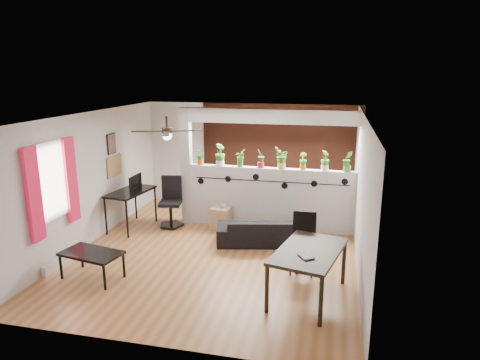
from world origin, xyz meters
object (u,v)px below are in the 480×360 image
object	(u,v)px
potted_plant_1	(220,154)
coffee_table	(91,255)
potted_plant_2	(240,158)
potted_plant_5	(303,161)
dining_table	(309,255)
cup	(223,206)
folding_chair	(304,237)
office_chair	(171,205)
potted_plant_7	(348,161)
potted_plant_6	(325,160)
ceiling_fan	(167,132)
potted_plant_4	(282,157)
potted_plant_0	(200,156)
sofa	(263,231)
potted_plant_3	(261,158)
computer_desk	(131,194)
cube_shelf	(221,218)

from	to	relation	value
potted_plant_1	coffee_table	bearing A→B (deg)	-114.89
potted_plant_1	potted_plant_2	world-z (taller)	potted_plant_1
potted_plant_5	dining_table	distance (m)	3.00
cup	folding_chair	size ratio (longest dim) A/B	0.12
potted_plant_5	office_chair	xyz separation A→B (m)	(-2.84, -0.37, -1.06)
potted_plant_7	folding_chair	xyz separation A→B (m)	(-0.71, -1.94, -0.97)
potted_plant_5	potted_plant_6	distance (m)	0.45
ceiling_fan	potted_plant_4	xyz separation A→B (m)	(1.83, 1.80, -0.72)
potted_plant_6	potted_plant_7	world-z (taller)	potted_plant_7
potted_plant_4	potted_plant_5	world-z (taller)	potted_plant_4
potted_plant_1	potted_plant_0	bearing A→B (deg)	-180.00
dining_table	office_chair	bearing A→B (deg)	142.02
potted_plant_1	dining_table	distance (m)	3.69
dining_table	sofa	bearing A→B (deg)	117.78
potted_plant_6	office_chair	world-z (taller)	potted_plant_6
potted_plant_3	dining_table	size ratio (longest dim) A/B	0.26
potted_plant_1	folding_chair	size ratio (longest dim) A/B	0.47
cup	sofa	bearing A→B (deg)	-30.13
office_chair	coffee_table	size ratio (longest dim) A/B	1.02
potted_plant_1	computer_desk	xyz separation A→B (m)	(-1.84, -0.68, -0.84)
office_chair	coffee_table	world-z (taller)	office_chair
cup	dining_table	xyz separation A→B (m)	(2.00, -2.52, 0.15)
cup	ceiling_fan	bearing A→B (deg)	-112.87
cup	folding_chair	world-z (taller)	folding_chair
cube_shelf	dining_table	bearing A→B (deg)	-42.11
potted_plant_0	potted_plant_3	distance (m)	1.35
computer_desk	sofa	bearing A→B (deg)	-4.38
ceiling_fan	computer_desk	xyz separation A→B (m)	(-1.37, 1.12, -1.55)
potted_plant_7	cup	size ratio (longest dim) A/B	3.51
potted_plant_3	potted_plant_7	xyz separation A→B (m)	(1.81, 0.00, 0.01)
potted_plant_0	potted_plant_4	size ratio (longest dim) A/B	0.80
potted_plant_3	sofa	distance (m)	1.61
cup	potted_plant_3	bearing A→B (deg)	24.15
coffee_table	potted_plant_0	bearing A→B (deg)	72.56
potted_plant_7	coffee_table	xyz separation A→B (m)	(-4.11, -3.01, -1.17)
potted_plant_1	potted_plant_4	world-z (taller)	potted_plant_1
cube_shelf	potted_plant_6	bearing A→B (deg)	17.67
potted_plant_2	coffee_table	bearing A→B (deg)	-121.54
computer_desk	cube_shelf	bearing A→B (deg)	9.87
cube_shelf	computer_desk	bearing A→B (deg)	-161.40
potted_plant_7	ceiling_fan	bearing A→B (deg)	-150.49
dining_table	cup	bearing A→B (deg)	128.46
computer_desk	dining_table	xyz separation A→B (m)	(3.98, -2.18, -0.07)
potted_plant_0	potted_plant_4	xyz separation A→B (m)	(1.81, 0.00, 0.05)
ceiling_fan	cup	distance (m)	2.38
potted_plant_4	folding_chair	bearing A→B (deg)	-71.58
potted_plant_2	office_chair	world-z (taller)	potted_plant_2
potted_plant_0	dining_table	world-z (taller)	potted_plant_0
potted_plant_0	potted_plant_2	bearing A→B (deg)	0.00
ceiling_fan	potted_plant_4	bearing A→B (deg)	44.59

